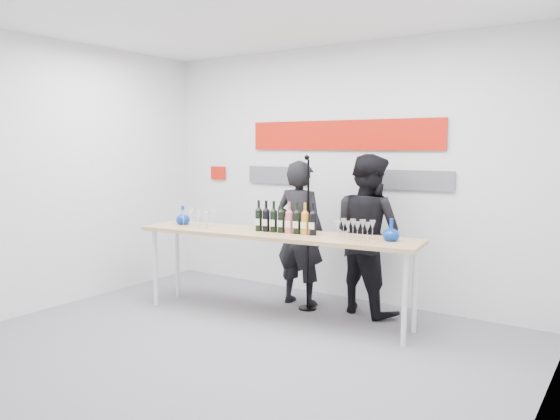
{
  "coord_description": "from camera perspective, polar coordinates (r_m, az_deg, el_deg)",
  "views": [
    {
      "loc": [
        3.02,
        -3.8,
        1.84
      ],
      "look_at": [
        -0.19,
        0.96,
        1.15
      ],
      "focal_mm": 35.0,
      "sensor_mm": 36.0,
      "label": 1
    }
  ],
  "objects": [
    {
      "name": "back_wall",
      "position": [
        6.55,
        6.47,
        3.83
      ],
      "size": [
        5.0,
        0.04,
        3.0
      ],
      "primitive_type": "cube",
      "color": "silver",
      "rests_on": "ground"
    },
    {
      "name": "mic_stand",
      "position": [
        6.11,
        2.91,
        -5.57
      ],
      "size": [
        0.2,
        0.2,
        1.73
      ],
      "rotation": [
        0.0,
        0.0,
        0.32
      ],
      "color": "black",
      "rests_on": "ground"
    },
    {
      "name": "decanter_left",
      "position": [
        6.41,
        -10.12,
        -0.52
      ],
      "size": [
        0.16,
        0.16,
        0.21
      ],
      "primitive_type": null,
      "color": "navy",
      "rests_on": "tasting_table"
    },
    {
      "name": "ground",
      "position": [
        5.19,
        -4.34,
        -13.93
      ],
      "size": [
        5.0,
        5.0,
        0.0
      ],
      "primitive_type": "plane",
      "color": "slate",
      "rests_on": "ground"
    },
    {
      "name": "tasting_table",
      "position": [
        5.74,
        -0.56,
        -3.05
      ],
      "size": [
        3.13,
        1.0,
        0.92
      ],
      "rotation": [
        0.0,
        0.0,
        0.13
      ],
      "color": "tan",
      "rests_on": "ground"
    },
    {
      "name": "presenter_left",
      "position": [
        6.25,
        2.08,
        -2.43
      ],
      "size": [
        0.61,
        0.41,
        1.66
      ],
      "primitive_type": "imported",
      "rotation": [
        0.0,
        0.0,
        3.16
      ],
      "color": "black",
      "rests_on": "ground"
    },
    {
      "name": "glasses_left",
      "position": [
        6.21,
        -8.51,
        -0.87
      ],
      "size": [
        0.38,
        0.26,
        0.18
      ],
      "color": "silver",
      "rests_on": "tasting_table"
    },
    {
      "name": "glasses_right",
      "position": [
        5.37,
        7.86,
        -2.05
      ],
      "size": [
        0.38,
        0.26,
        0.18
      ],
      "color": "silver",
      "rests_on": "tasting_table"
    },
    {
      "name": "presenter_right",
      "position": [
        6.02,
        9.12,
        -2.5
      ],
      "size": [
        1.0,
        0.88,
        1.74
      ],
      "primitive_type": "imported",
      "rotation": [
        0.0,
        0.0,
        2.85
      ],
      "color": "black",
      "rests_on": "ground"
    },
    {
      "name": "decanter_right",
      "position": [
        5.32,
        11.54,
        -2.03
      ],
      "size": [
        0.16,
        0.16,
        0.21
      ],
      "primitive_type": null,
      "color": "navy",
      "rests_on": "tasting_table"
    },
    {
      "name": "wine_bottles",
      "position": [
        5.68,
        0.55,
        -0.76
      ],
      "size": [
        0.71,
        0.16,
        0.33
      ],
      "rotation": [
        0.0,
        0.0,
        0.13
      ],
      "color": "black",
      "rests_on": "tasting_table"
    },
    {
      "name": "signage",
      "position": [
        6.54,
        5.95,
        6.52
      ],
      "size": [
        3.38,
        0.02,
        0.79
      ],
      "color": "#BD1608",
      "rests_on": "back_wall"
    }
  ]
}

